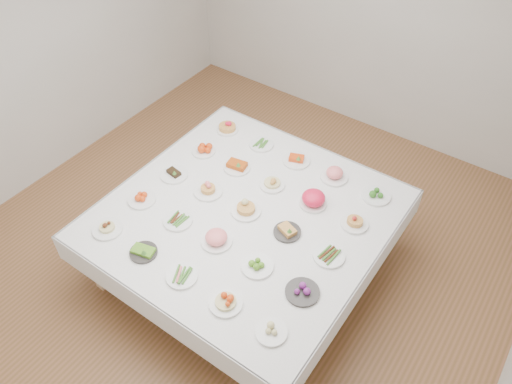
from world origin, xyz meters
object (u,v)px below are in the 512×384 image
Objects in this scene: dish_12 at (246,206)px; display_table at (246,218)px; dish_24 at (376,194)px; dish_0 at (107,226)px.

display_table is at bearing -54.77° from dish_12.
dish_12 is at bearing -135.69° from dish_24.
dish_0 is 0.98× the size of dish_12.
dish_12 is 1.01× the size of dish_24.
display_table is 1.18m from dish_24.
dish_0 is (-0.82, -0.83, 0.11)m from display_table.
dish_12 is (-0.01, 0.01, 0.14)m from display_table.
dish_12 is (0.82, 0.84, 0.03)m from dish_0.
dish_24 is at bearing 44.75° from display_table.
dish_0 is 2.34m from dish_24.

